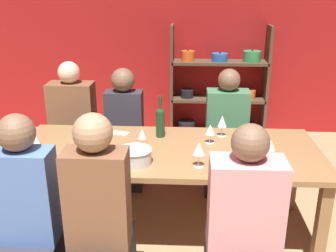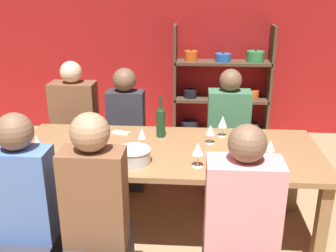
% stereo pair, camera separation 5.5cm
% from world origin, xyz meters
% --- Properties ---
extents(wall_back_red, '(8.80, 0.06, 2.70)m').
position_xyz_m(wall_back_red, '(0.00, 3.83, 1.35)').
color(wall_back_red, '#A31919').
rests_on(wall_back_red, ground_plane).
extents(shelf_unit, '(1.24, 0.30, 1.44)m').
position_xyz_m(shelf_unit, '(0.72, 3.63, 0.57)').
color(shelf_unit, '#4C3828').
rests_on(shelf_unit, ground_plane).
extents(dining_table, '(2.34, 0.97, 0.74)m').
position_xyz_m(dining_table, '(0.17, 1.43, 0.66)').
color(dining_table, olive).
rests_on(dining_table, ground_plane).
extents(mixing_bowl, '(0.25, 0.25, 0.11)m').
position_xyz_m(mixing_bowl, '(-0.05, 1.17, 0.79)').
color(mixing_bowl, '#B7BABC').
rests_on(mixing_bowl, dining_table).
extents(wine_bottle_green, '(0.07, 0.07, 0.35)m').
position_xyz_m(wine_bottle_green, '(0.10, 1.69, 0.87)').
color(wine_bottle_green, '#19381E').
rests_on(wine_bottle_green, dining_table).
extents(wine_glass_white_a, '(0.08, 0.08, 0.15)m').
position_xyz_m(wine_glass_white_a, '(0.50, 1.57, 0.84)').
color(wine_glass_white_a, white).
rests_on(wine_glass_white_a, dining_table).
extents(wine_glass_red_a, '(0.08, 0.08, 0.16)m').
position_xyz_m(wine_glass_red_a, '(-0.88, 1.17, 0.86)').
color(wine_glass_red_a, white).
rests_on(wine_glass_red_a, dining_table).
extents(wine_glass_white_b, '(0.08, 0.08, 0.18)m').
position_xyz_m(wine_glass_white_b, '(0.60, 1.72, 0.86)').
color(wine_glass_white_b, white).
rests_on(wine_glass_white_b, dining_table).
extents(wine_glass_white_c, '(0.07, 0.07, 0.15)m').
position_xyz_m(wine_glass_white_c, '(0.91, 1.28, 0.84)').
color(wine_glass_white_c, white).
rests_on(wine_glass_white_c, dining_table).
extents(wine_glass_empty_a, '(0.07, 0.07, 0.16)m').
position_xyz_m(wine_glass_empty_a, '(-0.77, 1.25, 0.85)').
color(wine_glass_empty_a, white).
rests_on(wine_glass_empty_a, dining_table).
extents(wine_glass_empty_b, '(0.08, 0.08, 0.18)m').
position_xyz_m(wine_glass_empty_b, '(0.40, 1.14, 0.87)').
color(wine_glass_empty_b, white).
rests_on(wine_glass_empty_b, dining_table).
extents(wine_glass_red_b, '(0.07, 0.07, 0.14)m').
position_xyz_m(wine_glass_red_b, '(0.67, 1.09, 0.83)').
color(wine_glass_red_b, white).
rests_on(wine_glass_red_b, dining_table).
extents(wine_glass_red_c, '(0.07, 0.07, 0.16)m').
position_xyz_m(wine_glass_red_c, '(-0.03, 1.45, 0.84)').
color(wine_glass_red_c, white).
rests_on(wine_glass_red_c, dining_table).
extents(wine_glass_white_d, '(0.08, 0.08, 0.16)m').
position_xyz_m(wine_glass_white_d, '(-0.34, 1.20, 0.84)').
color(wine_glass_white_d, white).
rests_on(wine_glass_white_d, dining_table).
extents(cell_phone, '(0.16, 0.11, 0.01)m').
position_xyz_m(cell_phone, '(-0.24, 1.73, 0.74)').
color(cell_phone, silver).
rests_on(cell_phone, dining_table).
extents(person_near_a, '(0.42, 0.52, 1.25)m').
position_xyz_m(person_near_a, '(0.65, 0.61, 0.45)').
color(person_near_a, '#2D2D38').
rests_on(person_near_a, ground_plane).
extents(person_far_a, '(0.39, 0.49, 1.20)m').
position_xyz_m(person_far_a, '(0.69, 2.20, 0.44)').
color(person_far_a, '#2D2D38').
rests_on(person_far_a, ground_plane).
extents(person_near_b, '(0.36, 0.45, 1.29)m').
position_xyz_m(person_near_b, '(-0.19, 0.61, 0.49)').
color(person_near_b, '#2D2D38').
rests_on(person_near_b, ground_plane).
extents(person_far_b, '(0.44, 0.55, 1.23)m').
position_xyz_m(person_far_b, '(-0.82, 2.30, 0.45)').
color(person_far_b, '#2D2D38').
rests_on(person_far_b, ground_plane).
extents(person_near_c, '(0.36, 0.45, 1.26)m').
position_xyz_m(person_near_c, '(-0.64, 0.67, 0.48)').
color(person_near_c, '#2D2D38').
rests_on(person_near_c, ground_plane).
extents(person_far_c, '(0.36, 0.45, 1.19)m').
position_xyz_m(person_far_c, '(-0.29, 2.25, 0.45)').
color(person_far_c, '#2D2D38').
rests_on(person_far_c, ground_plane).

